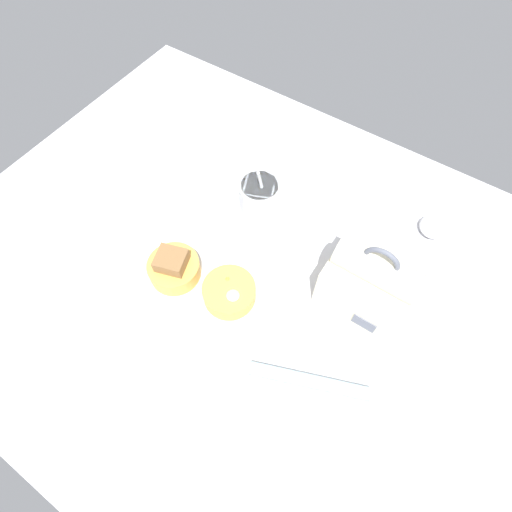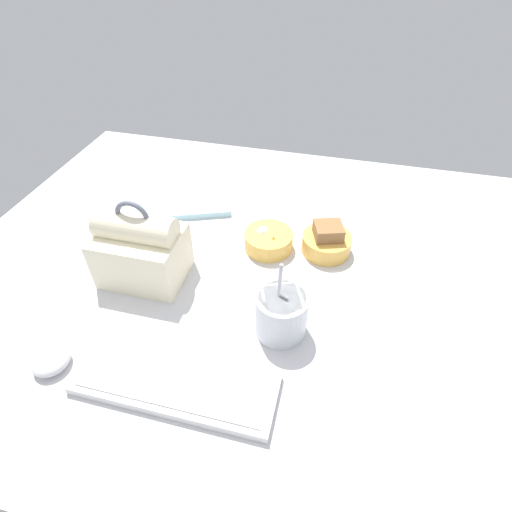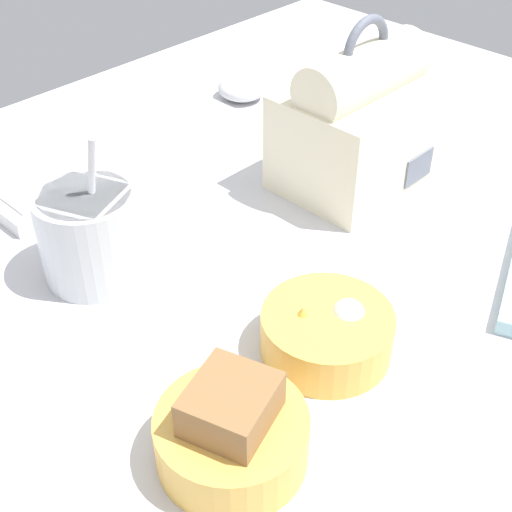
{
  "view_description": "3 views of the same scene",
  "coord_description": "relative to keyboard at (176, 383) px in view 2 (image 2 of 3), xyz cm",
  "views": [
    {
      "loc": [
        24.35,
        -33.47,
        81.31
      ],
      "look_at": [
        0.74,
        2.06,
        7.0
      ],
      "focal_mm": 28.0,
      "sensor_mm": 36.0,
      "label": 1
    },
    {
      "loc": [
        -14.48,
        63.32,
        63.85
      ],
      "look_at": [
        0.74,
        2.06,
        7.0
      ],
      "focal_mm": 28.0,
      "sensor_mm": 36.0,
      "label": 2
    },
    {
      "loc": [
        -35.53,
        -33.28,
        46.57
      ],
      "look_at": [
        0.74,
        2.06,
        7.0
      ],
      "focal_mm": 50.0,
      "sensor_mm": 36.0,
      "label": 3
    }
  ],
  "objects": [
    {
      "name": "bento_bowl_snacks",
      "position": [
        -7.33,
        -39.04,
        1.2
      ],
      "size": [
        11.33,
        11.33,
        5.07
      ],
      "color": "#EAB24C",
      "rests_on": "desk_surface"
    },
    {
      "name": "desk_surface",
      "position": [
        -7.29,
        -32.01,
        -2.02
      ],
      "size": [
        140.0,
        110.0,
        2.0
      ],
      "color": "silver",
      "rests_on": "ground"
    },
    {
      "name": "soup_cup",
      "position": [
        -14.78,
        -16.04,
        3.81
      ],
      "size": [
        9.83,
        9.83,
        15.38
      ],
      "color": "silver",
      "rests_on": "desk_surface"
    },
    {
      "name": "lunch_bag",
      "position": [
        16.52,
        -23.49,
        6.31
      ],
      "size": [
        17.39,
        13.27,
        19.51
      ],
      "color": "#EFE5C1",
      "rests_on": "desk_surface"
    },
    {
      "name": "computer_mouse",
      "position": [
        22.74,
        1.45,
        0.45
      ],
      "size": [
        6.52,
        6.83,
        2.94
      ],
      "color": "silver",
      "rests_on": "desk_surface"
    },
    {
      "name": "keyboard",
      "position": [
        0.0,
        0.0,
        0.0
      ],
      "size": [
        34.47,
        11.72,
        2.1
      ],
      "color": "silver",
      "rests_on": "desk_surface"
    },
    {
      "name": "chopstick_case",
      "position": [
        16.11,
        -45.46,
        -0.22
      ],
      "size": [
        22.71,
        10.68,
        1.6
      ],
      "color": "#99C6D6",
      "rests_on": "desk_surface"
    },
    {
      "name": "bento_bowl_sandwich",
      "position": [
        -20.59,
        -41.17,
        1.75
      ],
      "size": [
        11.35,
        11.35,
        7.42
      ],
      "color": "#EAB24C",
      "rests_on": "desk_surface"
    }
  ]
}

